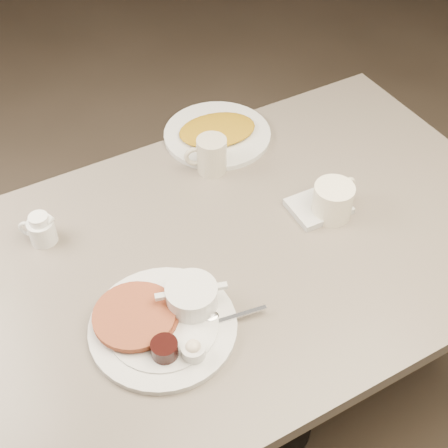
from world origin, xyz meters
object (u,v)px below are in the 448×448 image
main_plate (165,318)px  creamer_right (41,229)px  diner_table (228,294)px  coffee_mug_far (211,155)px  hash_plate (217,133)px  coffee_mug_near (334,200)px

main_plate → creamer_right: bearing=112.2°
diner_table → coffee_mug_far: (0.10, 0.27, 0.22)m
hash_plate → main_plate: bearing=-128.6°
main_plate → coffee_mug_near: coffee_mug_near is taller
coffee_mug_near → coffee_mug_far: size_ratio=1.23×
diner_table → creamer_right: bearing=146.5°
diner_table → coffee_mug_near: size_ratio=9.99×
creamer_right → hash_plate: creamer_right is taller
diner_table → hash_plate: 0.47m
coffee_mug_far → creamer_right: coffee_mug_far is taller
main_plate → coffee_mug_near: 0.52m
coffee_mug_near → creamer_right: (-0.65, 0.26, -0.01)m
coffee_mug_far → diner_table: bearing=-110.5°
diner_table → coffee_mug_far: 0.37m
hash_plate → diner_table: bearing=-115.4°
coffee_mug_near → hash_plate: 0.42m
main_plate → hash_plate: (0.41, 0.51, -0.01)m
diner_table → coffee_mug_far: size_ratio=12.33×
creamer_right → coffee_mug_far: bearing=3.6°
diner_table → coffee_mug_near: bearing=-3.8°
main_plate → hash_plate: bearing=51.4°
coffee_mug_far → main_plate: bearing=-129.4°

